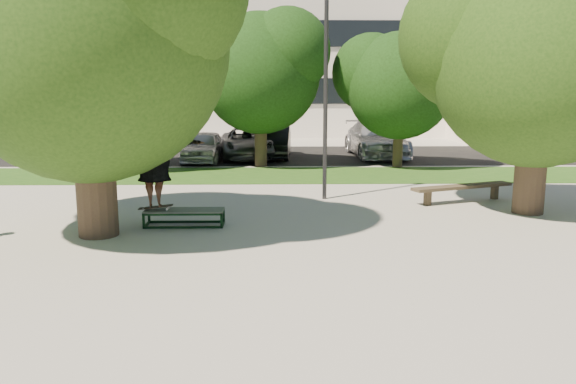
{
  "coord_description": "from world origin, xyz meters",
  "views": [
    {
      "loc": [
        -0.4,
        -10.79,
        3.09
      ],
      "look_at": [
        -0.14,
        0.6,
        1.01
      ],
      "focal_mm": 35.0,
      "sensor_mm": 36.0,
      "label": 1
    }
  ],
  "objects_px": {
    "lamppost": "(326,87)",
    "bench": "(462,188)",
    "car_silver_a": "(204,146)",
    "tree_left": "(83,23)",
    "car_dark": "(273,142)",
    "car_silver_b": "(376,139)",
    "tree_right": "(535,48)",
    "car_grey": "(247,143)",
    "grind_box": "(185,218)"
  },
  "relations": [
    {
      "from": "tree_left",
      "to": "grind_box",
      "type": "relative_size",
      "value": 3.95
    },
    {
      "from": "lamppost",
      "to": "car_silver_a",
      "type": "distance_m",
      "value": 9.93
    },
    {
      "from": "car_dark",
      "to": "car_silver_b",
      "type": "height_order",
      "value": "car_silver_b"
    },
    {
      "from": "car_dark",
      "to": "car_silver_a",
      "type": "bearing_deg",
      "value": -152.14
    },
    {
      "from": "lamppost",
      "to": "bench",
      "type": "relative_size",
      "value": 1.98
    },
    {
      "from": "tree_left",
      "to": "car_grey",
      "type": "distance_m",
      "value": 14.31
    },
    {
      "from": "tree_left",
      "to": "car_dark",
      "type": "height_order",
      "value": "tree_left"
    },
    {
      "from": "lamppost",
      "to": "bench",
      "type": "height_order",
      "value": "lamppost"
    },
    {
      "from": "grind_box",
      "to": "car_grey",
      "type": "distance_m",
      "value": 12.84
    },
    {
      "from": "lamppost",
      "to": "bench",
      "type": "xyz_separation_m",
      "value": [
        3.79,
        -0.56,
        -2.75
      ]
    },
    {
      "from": "tree_left",
      "to": "car_silver_a",
      "type": "distance_m",
      "value": 12.98
    },
    {
      "from": "car_silver_a",
      "to": "car_grey",
      "type": "relative_size",
      "value": 0.79
    },
    {
      "from": "bench",
      "to": "car_grey",
      "type": "height_order",
      "value": "car_grey"
    },
    {
      "from": "tree_left",
      "to": "tree_right",
      "type": "bearing_deg",
      "value": 11.03
    },
    {
      "from": "tree_left",
      "to": "tree_right",
      "type": "distance_m",
      "value": 10.41
    },
    {
      "from": "tree_left",
      "to": "bench",
      "type": "xyz_separation_m",
      "value": [
        9.08,
        3.34,
        -4.02
      ]
    },
    {
      "from": "tree_right",
      "to": "car_grey",
      "type": "bearing_deg",
      "value": 123.29
    },
    {
      "from": "car_grey",
      "to": "car_silver_b",
      "type": "relative_size",
      "value": 0.89
    },
    {
      "from": "tree_right",
      "to": "tree_left",
      "type": "bearing_deg",
      "value": -168.97
    },
    {
      "from": "tree_left",
      "to": "car_silver_b",
      "type": "height_order",
      "value": "tree_left"
    },
    {
      "from": "grind_box",
      "to": "car_dark",
      "type": "bearing_deg",
      "value": 81.28
    },
    {
      "from": "car_silver_a",
      "to": "bench",
      "type": "bearing_deg",
      "value": -44.55
    },
    {
      "from": "tree_right",
      "to": "car_grey",
      "type": "distance_m",
      "value": 14.25
    },
    {
      "from": "tree_left",
      "to": "grind_box",
      "type": "xyz_separation_m",
      "value": [
        1.79,
        0.75,
        -4.23
      ]
    },
    {
      "from": "bench",
      "to": "car_dark",
      "type": "distance_m",
      "value": 11.72
    },
    {
      "from": "lamppost",
      "to": "car_grey",
      "type": "xyz_separation_m",
      "value": [
        -2.68,
        9.65,
        -2.46
      ]
    },
    {
      "from": "car_grey",
      "to": "car_silver_b",
      "type": "distance_m",
      "value": 6.02
    },
    {
      "from": "bench",
      "to": "car_grey",
      "type": "bearing_deg",
      "value": 101.41
    },
    {
      "from": "car_dark",
      "to": "lamppost",
      "type": "bearing_deg",
      "value": -78.39
    },
    {
      "from": "grind_box",
      "to": "tree_right",
      "type": "bearing_deg",
      "value": 8.36
    },
    {
      "from": "car_dark",
      "to": "car_silver_b",
      "type": "distance_m",
      "value": 4.82
    },
    {
      "from": "grind_box",
      "to": "lamppost",
      "type": "bearing_deg",
      "value": 42.01
    },
    {
      "from": "tree_right",
      "to": "car_silver_a",
      "type": "relative_size",
      "value": 1.66
    },
    {
      "from": "tree_left",
      "to": "car_silver_a",
      "type": "xyz_separation_m",
      "value": [
        0.79,
        12.41,
        -3.75
      ]
    },
    {
      "from": "grind_box",
      "to": "car_dark",
      "type": "height_order",
      "value": "car_dark"
    },
    {
      "from": "bench",
      "to": "car_silver_b",
      "type": "distance_m",
      "value": 10.89
    },
    {
      "from": "tree_right",
      "to": "grind_box",
      "type": "relative_size",
      "value": 3.62
    },
    {
      "from": "car_silver_a",
      "to": "car_silver_b",
      "type": "distance_m",
      "value": 8.01
    },
    {
      "from": "lamppost",
      "to": "car_silver_a",
      "type": "xyz_separation_m",
      "value": [
        -4.5,
        8.5,
        -2.48
      ]
    },
    {
      "from": "car_silver_a",
      "to": "tree_left",
      "type": "bearing_deg",
      "value": -90.66
    },
    {
      "from": "tree_left",
      "to": "bench",
      "type": "bearing_deg",
      "value": 20.21
    },
    {
      "from": "tree_left",
      "to": "car_silver_a",
      "type": "height_order",
      "value": "tree_left"
    },
    {
      "from": "tree_left",
      "to": "tree_right",
      "type": "xyz_separation_m",
      "value": [
        10.21,
        1.99,
        -0.33
      ]
    },
    {
      "from": "tree_left",
      "to": "lamppost",
      "type": "bearing_deg",
      "value": 36.42
    },
    {
      "from": "lamppost",
      "to": "car_dark",
      "type": "bearing_deg",
      "value": 98.62
    },
    {
      "from": "car_dark",
      "to": "car_grey",
      "type": "bearing_deg",
      "value": -165.69
    },
    {
      "from": "grind_box",
      "to": "car_silver_b",
      "type": "relative_size",
      "value": 0.32
    },
    {
      "from": "car_dark",
      "to": "car_silver_b",
      "type": "xyz_separation_m",
      "value": [
        4.8,
        0.42,
        0.11
      ]
    },
    {
      "from": "grind_box",
      "to": "car_silver_b",
      "type": "bearing_deg",
      "value": 63.21
    },
    {
      "from": "grind_box",
      "to": "tree_left",
      "type": "bearing_deg",
      "value": -157.22
    }
  ]
}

